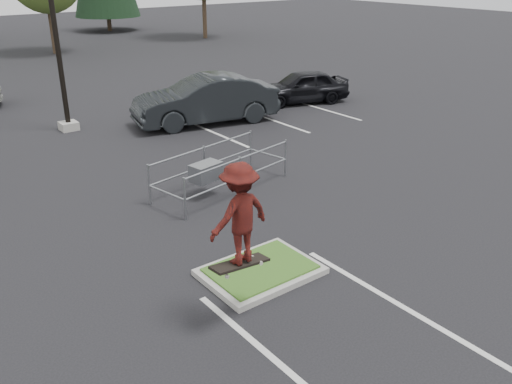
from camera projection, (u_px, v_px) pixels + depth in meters
ground at (260, 274)px, 10.65m from camera, size 120.00×120.00×0.00m
grass_median at (260, 271)px, 10.62m from camera, size 2.20×1.60×0.16m
stall_lines at (80, 194)px, 14.30m from camera, size 22.62×17.60×0.01m
cart_corral at (210, 170)px, 14.01m from camera, size 4.02×2.09×1.09m
skateboarder at (239, 215)px, 8.45m from camera, size 1.14×0.71×1.85m
car_r_charc at (205, 100)px, 20.23m from camera, size 5.65×3.00×1.77m
car_r_black at (302, 87)px, 23.23m from camera, size 4.35×2.83×1.38m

